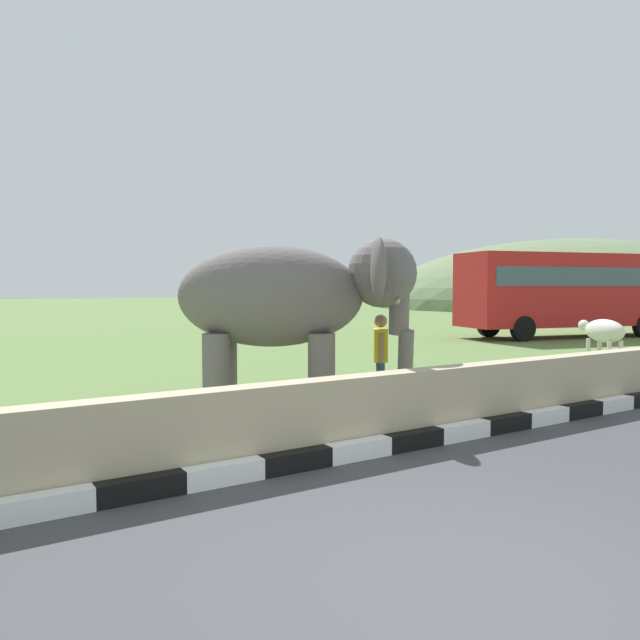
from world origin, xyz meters
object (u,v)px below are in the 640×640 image
bus_red (567,288)px  cow_near (603,332)px  elephant (292,299)px  person_handler (381,355)px

bus_red → cow_near: 8.93m
bus_red → elephant: bearing=-157.5°
bus_red → cow_near: size_ratio=5.12×
elephant → cow_near: (10.88, 1.33, -1.07)m
elephant → bus_red: bus_red is taller
elephant → bus_red: size_ratio=0.40×
elephant → person_handler: bearing=-11.9°
elephant → person_handler: 1.93m
cow_near → elephant: bearing=-173.0°
elephant → cow_near: size_ratio=2.07×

